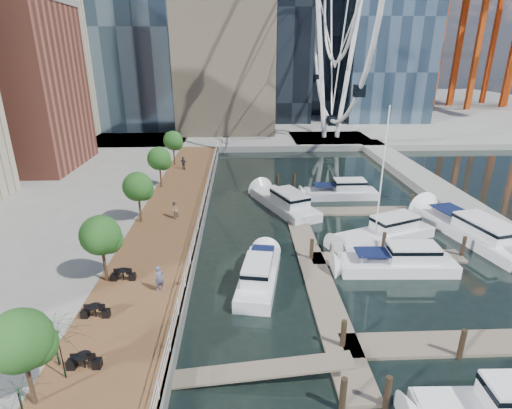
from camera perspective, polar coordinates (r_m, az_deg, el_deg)
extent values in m
plane|color=black|center=(24.71, 3.96, -16.98)|extent=(520.00, 520.00, 0.00)
cube|color=brown|center=(37.97, -12.13, -2.42)|extent=(6.00, 60.00, 1.00)
cube|color=#595954|center=(37.57, -7.61, -2.38)|extent=(0.25, 60.00, 1.00)
cube|color=gray|center=(122.34, -1.21, 13.76)|extent=(200.00, 114.00, 1.00)
cube|color=gray|center=(47.65, 25.89, 0.68)|extent=(4.00, 60.00, 1.00)
cube|color=gray|center=(74.74, 10.55, 9.03)|extent=(14.00, 12.00, 1.00)
cube|color=#6D6051|center=(33.47, 7.29, -6.12)|extent=(2.00, 32.00, 0.20)
cube|color=#6D6051|center=(25.66, 25.93, -17.46)|extent=(12.00, 2.00, 0.20)
cube|color=#6D6051|center=(33.28, 18.18, -7.22)|extent=(12.00, 2.00, 0.20)
cube|color=#6D6051|center=(41.91, 13.66, -0.91)|extent=(12.00, 2.00, 0.20)
cube|color=brown|center=(60.28, -30.54, 14.02)|extent=(12.00, 14.00, 20.00)
cube|color=#BCAD8E|center=(77.14, -29.72, 18.04)|extent=(14.00, 16.00, 28.00)
cylinder|color=white|center=(72.80, 9.24, 19.52)|extent=(0.80, 0.80, 26.00)
cylinder|color=white|center=(73.92, 13.26, 19.27)|extent=(0.80, 0.80, 26.00)
cylinder|color=#3F2B1C|center=(20.66, -29.58, -21.08)|extent=(0.20, 0.20, 2.40)
sphere|color=#265B1E|center=(19.42, -30.70, -16.35)|extent=(2.60, 2.60, 2.60)
cylinder|color=#3F2B1C|center=(28.21, -20.80, -7.98)|extent=(0.20, 0.20, 2.40)
sphere|color=#265B1E|center=(27.32, -21.35, -4.09)|extent=(2.60, 2.60, 2.60)
cylinder|color=#3F2B1C|center=(36.94, -16.23, -0.62)|extent=(0.20, 0.20, 2.40)
sphere|color=#265B1E|center=(36.26, -16.56, 2.47)|extent=(2.60, 2.60, 2.60)
cylinder|color=#3F2B1C|center=(46.19, -13.47, 3.87)|extent=(0.20, 0.20, 2.40)
sphere|color=#265B1E|center=(45.65, -13.68, 6.39)|extent=(2.60, 2.60, 2.60)
cylinder|color=#3F2B1C|center=(55.70, -11.62, 6.84)|extent=(0.20, 0.20, 2.40)
sphere|color=#265B1E|center=(55.26, -11.77, 8.95)|extent=(2.60, 2.60, 2.60)
imported|color=#51536C|center=(26.19, -13.63, -10.27)|extent=(0.75, 0.65, 1.74)
imported|color=gray|center=(37.13, -11.60, -0.73)|extent=(0.92, 0.99, 1.63)
imported|color=#363A43|center=(53.05, -10.31, 5.84)|extent=(1.06, 0.86, 1.69)
imported|color=#0F391B|center=(21.18, -26.07, -18.69)|extent=(3.96, 3.99, 2.72)
imported|color=#103B1F|center=(19.87, -30.47, -23.77)|extent=(2.91, 2.94, 2.09)
imported|color=#0E3418|center=(22.06, -26.83, -17.31)|extent=(3.58, 3.62, 2.59)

